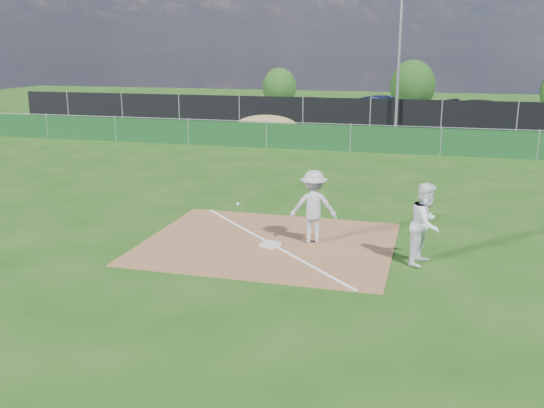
{
  "coord_description": "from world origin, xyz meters",
  "views": [
    {
      "loc": [
        3.79,
        -12.58,
        4.64
      ],
      "look_at": [
        0.09,
        1.0,
        1.0
      ],
      "focal_mm": 40.0,
      "sensor_mm": 36.0,
      "label": 1
    }
  ],
  "objects_px": {
    "light_pole": "(399,60)",
    "play_at_first": "(313,207)",
    "car_right": "(487,112)",
    "tree_mid": "(413,86)",
    "car_mid": "(384,109)",
    "first_base": "(270,245)",
    "car_left": "(313,108)",
    "runner": "(426,224)",
    "tree_left": "(279,88)"
  },
  "relations": [
    {
      "from": "car_mid",
      "to": "tree_left",
      "type": "xyz_separation_m",
      "value": [
        -8.77,
        7.04,
        0.79
      ]
    },
    {
      "from": "car_left",
      "to": "tree_mid",
      "type": "distance_m",
      "value": 9.03
    },
    {
      "from": "first_base",
      "to": "tree_left",
      "type": "relative_size",
      "value": 0.12
    },
    {
      "from": "light_pole",
      "to": "car_mid",
      "type": "height_order",
      "value": "light_pole"
    },
    {
      "from": "first_base",
      "to": "tree_mid",
      "type": "bearing_deg",
      "value": 86.88
    },
    {
      "from": "car_mid",
      "to": "tree_mid",
      "type": "height_order",
      "value": "tree_mid"
    },
    {
      "from": "runner",
      "to": "car_right",
      "type": "relative_size",
      "value": 0.36
    },
    {
      "from": "tree_mid",
      "to": "car_right",
      "type": "bearing_deg",
      "value": -48.63
    },
    {
      "from": "light_pole",
      "to": "tree_mid",
      "type": "xyz_separation_m",
      "value": [
        0.38,
        10.5,
        -2.03
      ]
    },
    {
      "from": "play_at_first",
      "to": "car_mid",
      "type": "height_order",
      "value": "play_at_first"
    },
    {
      "from": "first_base",
      "to": "car_mid",
      "type": "bearing_deg",
      "value": 89.27
    },
    {
      "from": "car_left",
      "to": "car_right",
      "type": "bearing_deg",
      "value": -100.63
    },
    {
      "from": "car_right",
      "to": "tree_left",
      "type": "distance_m",
      "value": 16.38
    },
    {
      "from": "light_pole",
      "to": "play_at_first",
      "type": "bearing_deg",
      "value": -91.27
    },
    {
      "from": "tree_left",
      "to": "play_at_first",
      "type": "bearing_deg",
      "value": -74.02
    },
    {
      "from": "car_right",
      "to": "tree_mid",
      "type": "relative_size",
      "value": 1.31
    },
    {
      "from": "runner",
      "to": "tree_mid",
      "type": "relative_size",
      "value": 0.48
    },
    {
      "from": "light_pole",
      "to": "car_mid",
      "type": "bearing_deg",
      "value": 103.96
    },
    {
      "from": "runner",
      "to": "car_left",
      "type": "distance_m",
      "value": 27.19
    },
    {
      "from": "first_base",
      "to": "runner",
      "type": "distance_m",
      "value": 3.68
    },
    {
      "from": "light_pole",
      "to": "car_left",
      "type": "bearing_deg",
      "value": 145.54
    },
    {
      "from": "play_at_first",
      "to": "tree_mid",
      "type": "distance_m",
      "value": 31.88
    },
    {
      "from": "car_right",
      "to": "car_mid",
      "type": "bearing_deg",
      "value": 118.2
    },
    {
      "from": "play_at_first",
      "to": "runner",
      "type": "relative_size",
      "value": 1.41
    },
    {
      "from": "car_right",
      "to": "tree_mid",
      "type": "height_order",
      "value": "tree_mid"
    },
    {
      "from": "car_mid",
      "to": "car_right",
      "type": "relative_size",
      "value": 0.99
    },
    {
      "from": "car_right",
      "to": "tree_mid",
      "type": "bearing_deg",
      "value": 63.08
    },
    {
      "from": "tree_left",
      "to": "car_right",
      "type": "bearing_deg",
      "value": -22.73
    },
    {
      "from": "first_base",
      "to": "play_at_first",
      "type": "xyz_separation_m",
      "value": [
        0.91,
        0.6,
        0.85
      ]
    },
    {
      "from": "runner",
      "to": "first_base",
      "type": "bearing_deg",
      "value": 104.09
    },
    {
      "from": "play_at_first",
      "to": "car_right",
      "type": "xyz_separation_m",
      "value": [
        5.74,
        26.31,
        -0.17
      ]
    },
    {
      "from": "tree_mid",
      "to": "first_base",
      "type": "bearing_deg",
      "value": -93.12
    },
    {
      "from": "light_pole",
      "to": "car_left",
      "type": "distance_m",
      "value": 7.54
    },
    {
      "from": "play_at_first",
      "to": "car_mid",
      "type": "bearing_deg",
      "value": 91.29
    },
    {
      "from": "light_pole",
      "to": "first_base",
      "type": "distance_m",
      "value": 22.35
    },
    {
      "from": "car_right",
      "to": "tree_left",
      "type": "bearing_deg",
      "value": 88.98
    },
    {
      "from": "tree_mid",
      "to": "car_mid",
      "type": "bearing_deg",
      "value": -102.88
    },
    {
      "from": "tree_mid",
      "to": "car_left",
      "type": "bearing_deg",
      "value": -132.31
    },
    {
      "from": "car_left",
      "to": "car_right",
      "type": "distance_m",
      "value": 10.97
    },
    {
      "from": "first_base",
      "to": "car_mid",
      "type": "relative_size",
      "value": 0.08
    },
    {
      "from": "car_mid",
      "to": "car_right",
      "type": "xyz_separation_m",
      "value": [
        6.32,
        0.72,
        -0.09
      ]
    },
    {
      "from": "first_base",
      "to": "car_left",
      "type": "height_order",
      "value": "car_left"
    },
    {
      "from": "light_pole",
      "to": "runner",
      "type": "relative_size",
      "value": 4.37
    },
    {
      "from": "tree_left",
      "to": "tree_mid",
      "type": "xyz_separation_m",
      "value": [
        10.2,
        -0.77,
        0.35
      ]
    },
    {
      "from": "first_base",
      "to": "tree_left",
      "type": "height_order",
      "value": "tree_left"
    },
    {
      "from": "first_base",
      "to": "tree_mid",
      "type": "relative_size",
      "value": 0.1
    },
    {
      "from": "first_base",
      "to": "tree_mid",
      "type": "height_order",
      "value": "tree_mid"
    },
    {
      "from": "play_at_first",
      "to": "car_right",
      "type": "bearing_deg",
      "value": 77.68
    },
    {
      "from": "car_right",
      "to": "light_pole",
      "type": "bearing_deg",
      "value": 154.89
    },
    {
      "from": "runner",
      "to": "car_left",
      "type": "height_order",
      "value": "runner"
    }
  ]
}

